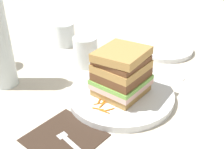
# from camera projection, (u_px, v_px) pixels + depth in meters

# --- Properties ---
(ground_plane) EXTENTS (3.00, 3.00, 0.00)m
(ground_plane) POSITION_uv_depth(u_px,v_px,m) (115.00, 95.00, 0.71)
(ground_plane) COLOR beige
(main_plate) EXTENTS (0.27, 0.27, 0.02)m
(main_plate) POSITION_uv_depth(u_px,v_px,m) (121.00, 95.00, 0.69)
(main_plate) COLOR white
(main_plate) RESTS_ON ground_plane
(sandwich) EXTENTS (0.13, 0.12, 0.12)m
(sandwich) POSITION_uv_depth(u_px,v_px,m) (121.00, 73.00, 0.66)
(sandwich) COLOR tan
(sandwich) RESTS_ON main_plate
(carrot_shred_0) EXTENTS (0.03, 0.02, 0.00)m
(carrot_shred_0) POSITION_uv_depth(u_px,v_px,m) (100.00, 103.00, 0.64)
(carrot_shred_0) COLOR orange
(carrot_shred_0) RESTS_ON main_plate
(carrot_shred_1) EXTENTS (0.02, 0.01, 0.00)m
(carrot_shred_1) POSITION_uv_depth(u_px,v_px,m) (105.00, 100.00, 0.65)
(carrot_shred_1) COLOR orange
(carrot_shred_1) RESTS_ON main_plate
(carrot_shred_2) EXTENTS (0.01, 0.03, 0.00)m
(carrot_shred_2) POSITION_uv_depth(u_px,v_px,m) (98.00, 109.00, 0.63)
(carrot_shred_2) COLOR orange
(carrot_shred_2) RESTS_ON main_plate
(carrot_shred_3) EXTENTS (0.02, 0.01, 0.00)m
(carrot_shred_3) POSITION_uv_depth(u_px,v_px,m) (102.00, 105.00, 0.64)
(carrot_shred_3) COLOR orange
(carrot_shred_3) RESTS_ON main_plate
(carrot_shred_4) EXTENTS (0.01, 0.03, 0.00)m
(carrot_shred_4) POSITION_uv_depth(u_px,v_px,m) (105.00, 112.00, 0.62)
(carrot_shred_4) COLOR orange
(carrot_shred_4) RESTS_ON main_plate
(carrot_shred_5) EXTENTS (0.02, 0.01, 0.00)m
(carrot_shred_5) POSITION_uv_depth(u_px,v_px,m) (99.00, 101.00, 0.65)
(carrot_shred_5) COLOR orange
(carrot_shred_5) RESTS_ON main_plate
(carrot_shred_6) EXTENTS (0.03, 0.01, 0.00)m
(carrot_shred_6) POSITION_uv_depth(u_px,v_px,m) (109.00, 110.00, 0.62)
(carrot_shred_6) COLOR orange
(carrot_shred_6) RESTS_ON main_plate
(carrot_shred_7) EXTENTS (0.03, 0.01, 0.00)m
(carrot_shred_7) POSITION_uv_depth(u_px,v_px,m) (133.00, 82.00, 0.73)
(carrot_shred_7) COLOR orange
(carrot_shred_7) RESTS_ON main_plate
(carrot_shred_8) EXTENTS (0.02, 0.02, 0.00)m
(carrot_shred_8) POSITION_uv_depth(u_px,v_px,m) (145.00, 80.00, 0.73)
(carrot_shred_8) COLOR orange
(carrot_shred_8) RESTS_ON main_plate
(carrot_shred_9) EXTENTS (0.00, 0.03, 0.00)m
(carrot_shred_9) POSITION_uv_depth(u_px,v_px,m) (129.00, 80.00, 0.73)
(carrot_shred_9) COLOR orange
(carrot_shred_9) RESTS_ON main_plate
(carrot_shred_10) EXTENTS (0.03, 0.01, 0.00)m
(carrot_shred_10) POSITION_uv_depth(u_px,v_px,m) (133.00, 76.00, 0.75)
(carrot_shred_10) COLOR orange
(carrot_shred_10) RESTS_ON main_plate
(carrot_shred_11) EXTENTS (0.01, 0.02, 0.00)m
(carrot_shred_11) POSITION_uv_depth(u_px,v_px,m) (145.00, 79.00, 0.74)
(carrot_shred_11) COLOR orange
(carrot_shred_11) RESTS_ON main_plate
(carrot_shred_12) EXTENTS (0.02, 0.02, 0.00)m
(carrot_shred_12) POSITION_uv_depth(u_px,v_px,m) (134.00, 77.00, 0.75)
(carrot_shred_12) COLOR orange
(carrot_shred_12) RESTS_ON main_plate
(carrot_shred_13) EXTENTS (0.03, 0.01, 0.00)m
(carrot_shred_13) POSITION_uv_depth(u_px,v_px,m) (128.00, 78.00, 0.74)
(carrot_shred_13) COLOR orange
(carrot_shred_13) RESTS_ON main_plate
(carrot_shred_14) EXTENTS (0.02, 0.01, 0.00)m
(carrot_shred_14) POSITION_uv_depth(u_px,v_px,m) (131.00, 80.00, 0.74)
(carrot_shred_14) COLOR orange
(carrot_shred_14) RESTS_ON main_plate
(carrot_shred_15) EXTENTS (0.01, 0.03, 0.00)m
(carrot_shred_15) POSITION_uv_depth(u_px,v_px,m) (131.00, 77.00, 0.75)
(carrot_shred_15) COLOR orange
(carrot_shred_15) RESTS_ON main_plate
(carrot_shred_16) EXTENTS (0.01, 0.02, 0.00)m
(carrot_shred_16) POSITION_uv_depth(u_px,v_px,m) (139.00, 81.00, 0.73)
(carrot_shred_16) COLOR orange
(carrot_shred_16) RESTS_ON main_plate
(napkin_dark) EXTENTS (0.14, 0.14, 0.00)m
(napkin_dark) POSITION_uv_depth(u_px,v_px,m) (64.00, 137.00, 0.57)
(napkin_dark) COLOR #38281E
(napkin_dark) RESTS_ON ground_plane
(fork) EXTENTS (0.03, 0.17, 0.00)m
(fork) POSITION_uv_depth(u_px,v_px,m) (71.00, 142.00, 0.55)
(fork) COLOR silver
(fork) RESTS_ON napkin_dark
(knife) EXTENTS (0.04, 0.20, 0.00)m
(knife) POSITION_uv_depth(u_px,v_px,m) (154.00, 70.00, 0.81)
(knife) COLOR silver
(knife) RESTS_ON ground_plane
(juice_glass) EXTENTS (0.07, 0.07, 0.09)m
(juice_glass) POSITION_uv_depth(u_px,v_px,m) (86.00, 53.00, 0.83)
(juice_glass) COLOR white
(juice_glass) RESTS_ON ground_plane
(empty_tumbler_0) EXTENTS (0.07, 0.07, 0.08)m
(empty_tumbler_0) POSITION_uv_depth(u_px,v_px,m) (64.00, 34.00, 0.96)
(empty_tumbler_0) COLOR silver
(empty_tumbler_0) RESTS_ON ground_plane
(side_plate) EXTENTS (0.19, 0.19, 0.01)m
(side_plate) POSITION_uv_depth(u_px,v_px,m) (164.00, 49.00, 0.93)
(side_plate) COLOR white
(side_plate) RESTS_ON ground_plane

